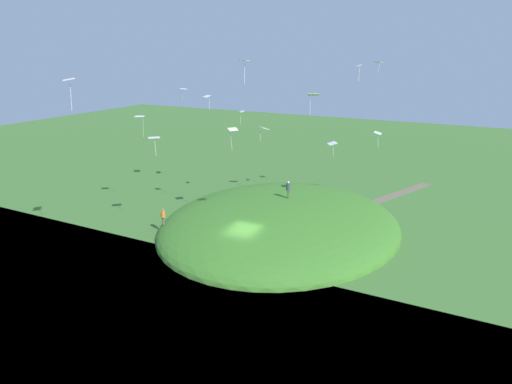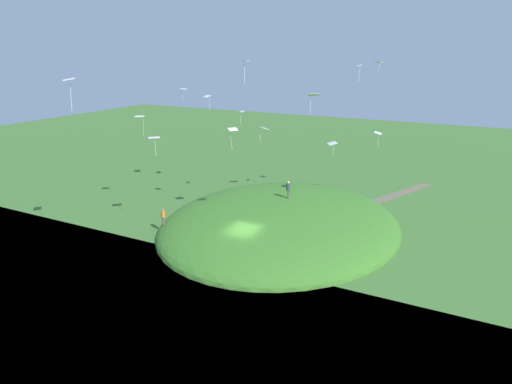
% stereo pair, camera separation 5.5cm
% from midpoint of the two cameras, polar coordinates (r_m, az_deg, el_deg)
% --- Properties ---
extents(ground_plane, '(160.00, 160.00, 0.00)m').
position_cam_midpoint_polar(ground_plane, '(37.19, -1.70, -7.70)').
color(ground_plane, '#3E6D2E').
extents(grass_hill, '(25.37, 22.05, 4.72)m').
position_cam_midpoint_polar(grass_hill, '(42.53, 3.13, -4.36)').
color(grass_hill, '#3B7626').
rests_on(grass_hill, ground_plane).
extents(dirt_path, '(12.80, 6.31, 0.04)m').
position_cam_midpoint_polar(dirt_path, '(54.03, 17.53, -0.31)').
color(dirt_path, '#6C604C').
rests_on(dirt_path, ground_plane).
extents(person_near_shore, '(0.57, 0.57, 1.71)m').
position_cam_midpoint_polar(person_near_shore, '(42.68, 4.13, 0.57)').
color(person_near_shore, '#504A3C').
rests_on(person_near_shore, grass_hill).
extents(person_on_hilltop, '(0.55, 0.55, 1.56)m').
position_cam_midpoint_polar(person_on_hilltop, '(41.20, -11.89, -2.90)').
color(person_on_hilltop, '#53523D').
rests_on(person_on_hilltop, grass_hill).
extents(kite_0, '(0.81, 0.91, 1.07)m').
position_cam_midpoint_polar(kite_0, '(45.31, 15.38, 15.74)').
color(kite_0, silver).
extents(kite_1, '(0.67, 0.86, 1.91)m').
position_cam_midpoint_polar(kite_1, '(38.06, -1.58, 16.30)').
color(kite_1, white).
extents(kite_2, '(1.04, 0.74, 1.51)m').
position_cam_midpoint_polar(kite_2, '(44.87, 15.35, 7.25)').
color(kite_2, white).
extents(kite_3, '(1.32, 1.34, 1.21)m').
position_cam_midpoint_polar(kite_3, '(50.03, -9.41, 12.92)').
color(kite_3, white).
extents(kite_4, '(1.33, 1.23, 1.37)m').
position_cam_midpoint_polar(kite_4, '(42.39, 9.74, 6.13)').
color(kite_4, white).
extents(kite_5, '(1.09, 1.27, 2.08)m').
position_cam_midpoint_polar(kite_5, '(44.74, 7.32, 12.17)').
color(kite_5, white).
extents(kite_6, '(1.06, 1.16, 1.60)m').
position_cam_midpoint_polar(kite_6, '(49.67, -6.36, 12.04)').
color(kite_6, white).
extents(kite_7, '(1.06, 1.11, 1.14)m').
position_cam_midpoint_polar(kite_7, '(36.04, 0.92, 8.17)').
color(kite_7, silver).
extents(kite_8, '(1.04, 0.97, 2.12)m').
position_cam_midpoint_polar(kite_8, '(40.38, -3.06, 7.85)').
color(kite_8, white).
extents(kite_9, '(0.79, 0.68, 1.53)m').
position_cam_midpoint_polar(kite_9, '(43.58, 13.04, 15.38)').
color(kite_9, silver).
extents(kite_10, '(0.77, 0.74, 1.38)m').
position_cam_midpoint_polar(kite_10, '(45.65, -1.89, 10.16)').
color(kite_10, white).
extents(kite_11, '(1.36, 1.39, 2.27)m').
position_cam_midpoint_polar(kite_11, '(34.57, -22.92, 13.03)').
color(kite_11, white).
extents(kite_12, '(0.94, 1.07, 2.07)m').
position_cam_midpoint_polar(kite_12, '(44.69, -14.71, 9.20)').
color(kite_12, silver).
extents(kite_13, '(1.17, 1.17, 1.52)m').
position_cam_midpoint_polar(kite_13, '(39.30, -12.98, 6.72)').
color(kite_13, white).
extents(mooring_post, '(0.14, 0.14, 0.87)m').
position_cam_midpoint_polar(mooring_post, '(34.91, -2.09, -8.69)').
color(mooring_post, brown).
rests_on(mooring_post, ground_plane).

